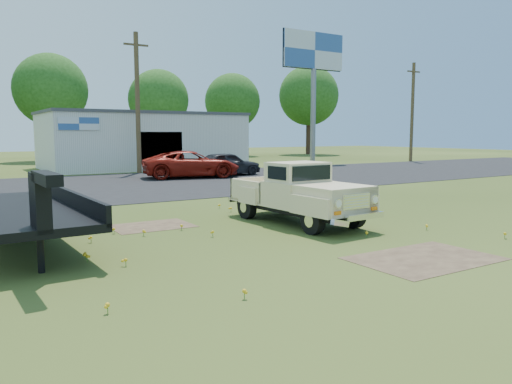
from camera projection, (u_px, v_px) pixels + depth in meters
ground at (282, 241)px, 12.05m from camera, size 140.00×140.00×0.00m
asphalt_lot at (108, 186)px, 24.68m from camera, size 90.00×14.00×0.02m
dirt_patch_a at (425, 259)px, 10.31m from camera, size 3.00×2.00×0.01m
dirt_patch_b at (152, 226)px, 13.94m from camera, size 2.20×1.60×0.01m
commercial_building at (142, 140)px, 37.69m from camera, size 14.20×8.20×4.15m
billboard at (314, 62)px, 41.83m from camera, size 6.10×0.45×11.05m
utility_pole_mid at (138, 102)px, 32.14m from camera, size 1.60×0.30×9.00m
utility_pole_east at (412, 111)px, 45.84m from camera, size 1.60×0.30×9.00m
treeline_d at (51, 90)px, 46.43m from camera, size 6.72×6.72×10.00m
treeline_e at (159, 100)px, 50.51m from camera, size 6.08×6.08×9.04m
treeline_f at (232, 101)px, 57.85m from camera, size 6.40×6.40×9.52m
treeline_g at (309, 96)px, 61.74m from camera, size 7.36×7.36×10.95m
vintage_pickup_truck at (298, 193)px, 14.33m from camera, size 2.18×4.99×1.77m
flatbed_trailer at (16, 204)px, 11.40m from camera, size 2.57×7.17×1.94m
red_pickup at (191, 165)px, 29.14m from camera, size 6.03×3.70×1.56m
dark_sedan at (227, 164)px, 30.56m from camera, size 4.31×1.89×1.45m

